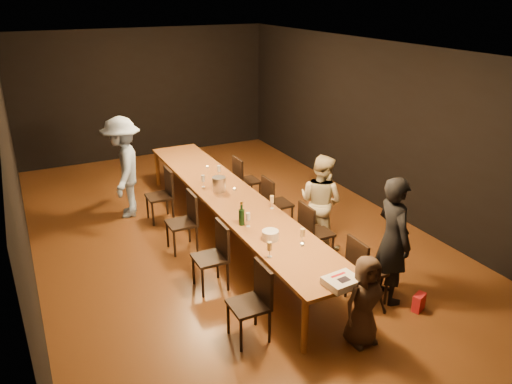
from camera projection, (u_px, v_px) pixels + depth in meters
name	position (u px, v px, depth m)	size (l,w,h in m)	color
ground	(232.00, 238.00, 8.22)	(10.00, 10.00, 0.00)	#401E10
room_shell	(230.00, 114.00, 7.43)	(6.04, 10.04, 3.02)	black
table	(231.00, 199.00, 7.95)	(0.90, 6.00, 0.75)	brown
chair_right_0	(368.00, 270.00, 6.41)	(0.42, 0.42, 0.93)	black
chair_right_1	(317.00, 232.00, 7.40)	(0.42, 0.42, 0.93)	black
chair_right_2	(278.00, 203.00, 8.39)	(0.42, 0.42, 0.93)	black
chair_right_3	(247.00, 180.00, 9.39)	(0.42, 0.42, 0.93)	black
chair_left_0	(248.00, 304.00, 5.71)	(0.42, 0.42, 0.93)	black
chair_left_1	(210.00, 257.00, 6.70)	(0.42, 0.42, 0.93)	black
chair_left_2	(181.00, 223.00, 7.69)	(0.42, 0.42, 0.93)	black
chair_left_3	(159.00, 196.00, 8.69)	(0.42, 0.42, 0.93)	black
woman_birthday	(393.00, 240.00, 6.33)	(0.62, 0.41, 1.71)	black
woman_tan	(321.00, 201.00, 7.72)	(0.73, 0.57, 1.51)	beige
man_blue	(124.00, 167.00, 8.75)	(1.16, 0.67, 1.80)	#93B3E4
child	(365.00, 301.00, 5.61)	(0.54, 0.35, 1.11)	#3E2D22
gift_bag_red	(419.00, 302.00, 6.34)	(0.19, 0.11, 0.23)	red
gift_bag_blue	(368.00, 275.00, 6.89)	(0.24, 0.16, 0.29)	#255AA4
birthday_cake	(342.00, 282.00, 5.54)	(0.41, 0.34, 0.09)	white
plate_stack	(270.00, 235.00, 6.55)	(0.22, 0.22, 0.12)	white
champagne_bottle	(242.00, 213.00, 6.91)	(0.08, 0.08, 0.35)	black
ice_bucket	(219.00, 184.00, 8.08)	(0.22, 0.22, 0.24)	silver
wineglass_0	(270.00, 250.00, 6.10)	(0.06, 0.06, 0.21)	beige
wineglass_1	(302.00, 236.00, 6.44)	(0.06, 0.06, 0.21)	beige
wineglass_2	(248.00, 220.00, 6.89)	(0.06, 0.06, 0.21)	silver
wineglass_3	(272.00, 202.00, 7.45)	(0.06, 0.06, 0.21)	beige
wineglass_4	(203.00, 181.00, 8.27)	(0.06, 0.06, 0.21)	silver
wineglass_5	(219.00, 171.00, 8.71)	(0.06, 0.06, 0.21)	silver
tealight_near	(302.00, 245.00, 6.40)	(0.05, 0.05, 0.03)	#B2B7B2
tealight_mid	(234.00, 189.00, 8.17)	(0.05, 0.05, 0.03)	#B2B7B2
tealight_far	(207.00, 167.00, 9.18)	(0.05, 0.05, 0.03)	#B2B7B2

